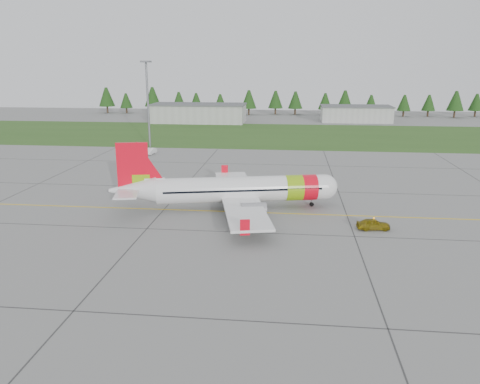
# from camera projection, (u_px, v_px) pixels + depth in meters

# --- Properties ---
(ground) EXTENTS (320.00, 320.00, 0.00)m
(ground) POSITION_uv_depth(u_px,v_px,m) (269.00, 233.00, 55.72)
(ground) COLOR gray
(ground) RESTS_ON ground
(aircraft) EXTENTS (31.21, 29.26, 9.56)m
(aircraft) POSITION_uv_depth(u_px,v_px,m) (237.00, 190.00, 64.62)
(aircraft) COLOR white
(aircraft) RESTS_ON ground
(follow_me_car) EXTENTS (1.52, 1.74, 3.99)m
(follow_me_car) POSITION_uv_depth(u_px,v_px,m) (374.00, 214.00, 56.52)
(follow_me_car) COLOR gold
(follow_me_car) RESTS_ON ground
(service_van) EXTENTS (1.61, 1.54, 4.15)m
(service_van) POSITION_uv_depth(u_px,v_px,m) (150.00, 145.00, 104.75)
(service_van) COLOR silver
(service_van) RESTS_ON ground
(grass_strip) EXTENTS (320.00, 50.00, 0.03)m
(grass_strip) POSITION_uv_depth(u_px,v_px,m) (283.00, 135.00, 134.39)
(grass_strip) COLOR #30561E
(grass_strip) RESTS_ON ground
(taxi_guideline) EXTENTS (120.00, 0.25, 0.02)m
(taxi_guideline) POSITION_uv_depth(u_px,v_px,m) (272.00, 213.00, 63.40)
(taxi_guideline) COLOR gold
(taxi_guideline) RESTS_ON ground
(hangar_west) EXTENTS (32.00, 14.00, 6.00)m
(hangar_west) POSITION_uv_depth(u_px,v_px,m) (199.00, 114.00, 163.59)
(hangar_west) COLOR #A8A8A3
(hangar_west) RESTS_ON ground
(hangar_east) EXTENTS (24.00, 12.00, 5.20)m
(hangar_east) POSITION_uv_depth(u_px,v_px,m) (356.00, 114.00, 165.64)
(hangar_east) COLOR #A8A8A3
(hangar_east) RESTS_ON ground
(floodlight_mast) EXTENTS (0.50, 0.50, 20.00)m
(floodlight_mast) POSITION_uv_depth(u_px,v_px,m) (148.00, 106.00, 112.08)
(floodlight_mast) COLOR slate
(floodlight_mast) RESTS_ON ground
(treeline) EXTENTS (160.00, 8.00, 10.00)m
(treeline) POSITION_uv_depth(u_px,v_px,m) (286.00, 102.00, 186.81)
(treeline) COLOR #1C3F14
(treeline) RESTS_ON ground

